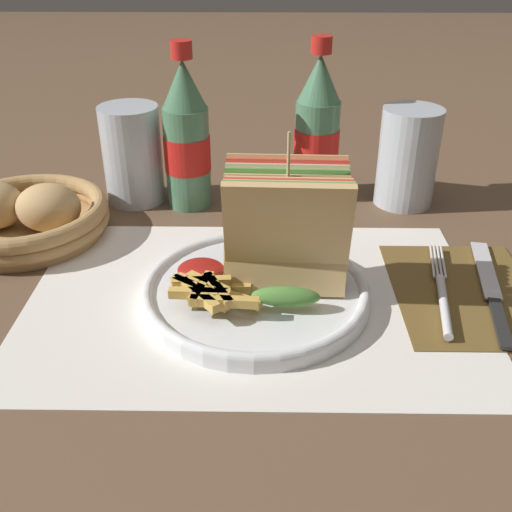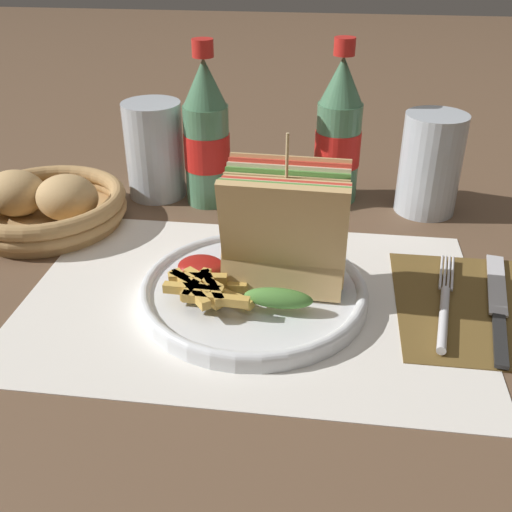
{
  "view_description": "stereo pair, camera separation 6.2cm",
  "coord_description": "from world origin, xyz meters",
  "px_view_note": "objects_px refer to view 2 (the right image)",
  "views": [
    {
      "loc": [
        -0.01,
        -0.51,
        0.35
      ],
      "look_at": [
        -0.01,
        0.02,
        0.04
      ],
      "focal_mm": 42.0,
      "sensor_mm": 36.0,
      "label": 1
    },
    {
      "loc": [
        0.06,
        -0.51,
        0.35
      ],
      "look_at": [
        -0.01,
        0.02,
        0.04
      ],
      "focal_mm": 42.0,
      "sensor_mm": 36.0,
      "label": 2
    }
  ],
  "objects_px": {
    "plate_main": "(253,291)",
    "fork": "(444,308)",
    "coke_bottle_near": "(206,137)",
    "glass_far": "(155,156)",
    "bread_basket": "(45,205)",
    "knife": "(498,306)",
    "club_sandwich": "(285,232)",
    "coke_bottle_far": "(338,134)",
    "glass_near": "(429,171)"
  },
  "relations": [
    {
      "from": "club_sandwich",
      "to": "knife",
      "type": "bearing_deg",
      "value": 0.89
    },
    {
      "from": "coke_bottle_near",
      "to": "glass_far",
      "type": "height_order",
      "value": "coke_bottle_near"
    },
    {
      "from": "knife",
      "to": "bread_basket",
      "type": "xyz_separation_m",
      "value": [
        -0.53,
        0.13,
        0.02
      ]
    },
    {
      "from": "coke_bottle_far",
      "to": "glass_near",
      "type": "height_order",
      "value": "coke_bottle_far"
    },
    {
      "from": "coke_bottle_near",
      "to": "glass_far",
      "type": "bearing_deg",
      "value": 170.05
    },
    {
      "from": "plate_main",
      "to": "bread_basket",
      "type": "height_order",
      "value": "bread_basket"
    },
    {
      "from": "club_sandwich",
      "to": "knife",
      "type": "relative_size",
      "value": 0.8
    },
    {
      "from": "coke_bottle_far",
      "to": "glass_near",
      "type": "xyz_separation_m",
      "value": [
        0.12,
        -0.02,
        -0.04
      ]
    },
    {
      "from": "club_sandwich",
      "to": "glass_far",
      "type": "bearing_deg",
      "value": 130.09
    },
    {
      "from": "coke_bottle_near",
      "to": "coke_bottle_far",
      "type": "height_order",
      "value": "same"
    },
    {
      "from": "club_sandwich",
      "to": "bread_basket",
      "type": "xyz_separation_m",
      "value": [
        -0.32,
        0.13,
        -0.05
      ]
    },
    {
      "from": "knife",
      "to": "glass_near",
      "type": "height_order",
      "value": "glass_near"
    },
    {
      "from": "knife",
      "to": "coke_bottle_near",
      "type": "distance_m",
      "value": 0.41
    },
    {
      "from": "coke_bottle_near",
      "to": "glass_near",
      "type": "relative_size",
      "value": 1.64
    },
    {
      "from": "bread_basket",
      "to": "knife",
      "type": "bearing_deg",
      "value": -13.36
    },
    {
      "from": "coke_bottle_far",
      "to": "glass_near",
      "type": "bearing_deg",
      "value": -10.92
    },
    {
      "from": "plate_main",
      "to": "coke_bottle_far",
      "type": "distance_m",
      "value": 0.29
    },
    {
      "from": "fork",
      "to": "glass_far",
      "type": "distance_m",
      "value": 0.44
    },
    {
      "from": "fork",
      "to": "knife",
      "type": "xyz_separation_m",
      "value": [
        0.05,
        0.01,
        -0.0
      ]
    },
    {
      "from": "fork",
      "to": "bread_basket",
      "type": "xyz_separation_m",
      "value": [
        -0.48,
        0.14,
        0.02
      ]
    },
    {
      "from": "glass_near",
      "to": "bread_basket",
      "type": "bearing_deg",
      "value": -167.97
    },
    {
      "from": "club_sandwich",
      "to": "knife",
      "type": "xyz_separation_m",
      "value": [
        0.22,
        0.0,
        -0.07
      ]
    },
    {
      "from": "fork",
      "to": "club_sandwich",
      "type": "bearing_deg",
      "value": -173.91
    },
    {
      "from": "plate_main",
      "to": "knife",
      "type": "bearing_deg",
      "value": 2.56
    },
    {
      "from": "glass_far",
      "to": "bread_basket",
      "type": "bearing_deg",
      "value": -137.33
    },
    {
      "from": "bread_basket",
      "to": "club_sandwich",
      "type": "bearing_deg",
      "value": -22.33
    },
    {
      "from": "club_sandwich",
      "to": "fork",
      "type": "height_order",
      "value": "club_sandwich"
    },
    {
      "from": "glass_far",
      "to": "club_sandwich",
      "type": "bearing_deg",
      "value": -49.91
    },
    {
      "from": "plate_main",
      "to": "fork",
      "type": "distance_m",
      "value": 0.19
    },
    {
      "from": "fork",
      "to": "knife",
      "type": "relative_size",
      "value": 0.87
    },
    {
      "from": "plate_main",
      "to": "club_sandwich",
      "type": "height_order",
      "value": "club_sandwich"
    },
    {
      "from": "glass_near",
      "to": "coke_bottle_near",
      "type": "bearing_deg",
      "value": -178.17
    },
    {
      "from": "coke_bottle_near",
      "to": "glass_near",
      "type": "xyz_separation_m",
      "value": [
        0.29,
        0.01,
        -0.04
      ]
    },
    {
      "from": "club_sandwich",
      "to": "glass_near",
      "type": "relative_size",
      "value": 1.23
    },
    {
      "from": "coke_bottle_near",
      "to": "plate_main",
      "type": "bearing_deg",
      "value": -68.06
    },
    {
      "from": "fork",
      "to": "glass_near",
      "type": "xyz_separation_m",
      "value": [
        0.01,
        0.24,
        0.05
      ]
    },
    {
      "from": "coke_bottle_near",
      "to": "glass_far",
      "type": "xyz_separation_m",
      "value": [
        -0.08,
        0.01,
        -0.04
      ]
    },
    {
      "from": "bread_basket",
      "to": "coke_bottle_near",
      "type": "bearing_deg",
      "value": 26.0
    },
    {
      "from": "coke_bottle_near",
      "to": "glass_far",
      "type": "distance_m",
      "value": 0.09
    },
    {
      "from": "glass_far",
      "to": "bread_basket",
      "type": "relative_size",
      "value": 0.65
    },
    {
      "from": "plate_main",
      "to": "club_sandwich",
      "type": "distance_m",
      "value": 0.07
    },
    {
      "from": "knife",
      "to": "club_sandwich",
      "type": "bearing_deg",
      "value": -169.13
    },
    {
      "from": "glass_far",
      "to": "fork",
      "type": "bearing_deg",
      "value": -34.49
    },
    {
      "from": "coke_bottle_near",
      "to": "bread_basket",
      "type": "distance_m",
      "value": 0.22
    },
    {
      "from": "fork",
      "to": "glass_near",
      "type": "bearing_deg",
      "value": 98.34
    },
    {
      "from": "glass_far",
      "to": "plate_main",
      "type": "bearing_deg",
      "value": -55.31
    },
    {
      "from": "glass_near",
      "to": "glass_far",
      "type": "xyz_separation_m",
      "value": [
        -0.37,
        0.0,
        0.0
      ]
    },
    {
      "from": "coke_bottle_far",
      "to": "glass_near",
      "type": "distance_m",
      "value": 0.13
    },
    {
      "from": "bread_basket",
      "to": "glass_far",
      "type": "bearing_deg",
      "value": 42.67
    },
    {
      "from": "plate_main",
      "to": "fork",
      "type": "xyz_separation_m",
      "value": [
        0.19,
        -0.0,
        -0.0
      ]
    }
  ]
}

